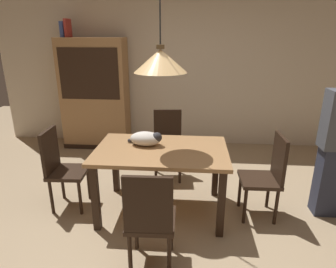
# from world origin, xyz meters

# --- Properties ---
(ground) EXTENTS (10.00, 10.00, 0.00)m
(ground) POSITION_xyz_m (0.00, 0.00, 0.00)
(ground) COLOR tan
(back_wall) EXTENTS (6.40, 0.10, 2.90)m
(back_wall) POSITION_xyz_m (0.00, 2.65, 1.45)
(back_wall) COLOR beige
(back_wall) RESTS_ON ground
(dining_table) EXTENTS (1.40, 0.90, 0.75)m
(dining_table) POSITION_xyz_m (-0.09, 0.37, 0.65)
(dining_table) COLOR #A87A4C
(dining_table) RESTS_ON ground
(chair_far_back) EXTENTS (0.44, 0.44, 0.93)m
(chair_far_back) POSITION_xyz_m (-0.10, 1.25, 0.51)
(chair_far_back) COLOR black
(chair_far_back) RESTS_ON ground
(chair_left_side) EXTENTS (0.42, 0.42, 0.93)m
(chair_left_side) POSITION_xyz_m (-1.22, 0.37, 0.51)
(chair_left_side) COLOR black
(chair_left_side) RESTS_ON ground
(chair_right_side) EXTENTS (0.41, 0.41, 0.93)m
(chair_right_side) POSITION_xyz_m (1.04, 0.37, 0.51)
(chair_right_side) COLOR black
(chair_right_side) RESTS_ON ground
(chair_near_front) EXTENTS (0.41, 0.41, 0.93)m
(chair_near_front) POSITION_xyz_m (-0.09, -0.51, 0.51)
(chair_near_front) COLOR black
(chair_near_front) RESTS_ON ground
(cat_sleeping) EXTENTS (0.39, 0.24, 0.16)m
(cat_sleeping) POSITION_xyz_m (-0.26, 0.47, 0.83)
(cat_sleeping) COLOR silver
(cat_sleeping) RESTS_ON dining_table
(pendant_lamp) EXTENTS (0.52, 0.52, 1.30)m
(pendant_lamp) POSITION_xyz_m (-0.09, 0.37, 1.66)
(pendant_lamp) COLOR #E5B775
(hutch_bookcase) EXTENTS (1.12, 0.45, 1.85)m
(hutch_bookcase) POSITION_xyz_m (-1.44, 2.32, 0.89)
(hutch_bookcase) COLOR #A87A4C
(hutch_bookcase) RESTS_ON ground
(book_blue_wide) EXTENTS (0.06, 0.24, 0.24)m
(book_blue_wide) POSITION_xyz_m (-1.86, 2.32, 1.97)
(book_blue_wide) COLOR #384C93
(book_blue_wide) RESTS_ON hutch_bookcase
(book_red_tall) EXTENTS (0.04, 0.22, 0.28)m
(book_red_tall) POSITION_xyz_m (-1.80, 2.32, 1.99)
(book_red_tall) COLOR #B73833
(book_red_tall) RESTS_ON hutch_bookcase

